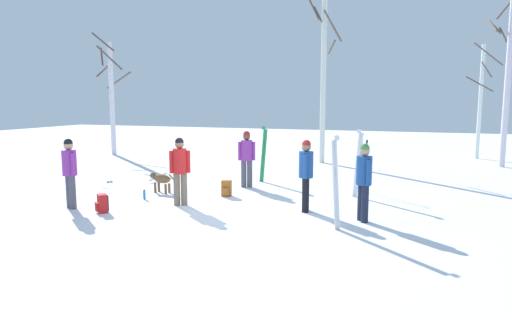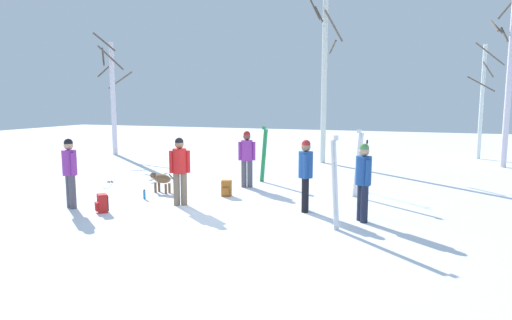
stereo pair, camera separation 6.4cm
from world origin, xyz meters
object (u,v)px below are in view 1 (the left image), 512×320
Objects in this scene: person_4 at (364,177)px; backpack_1 at (102,204)px; birch_tree_1 at (324,66)px; dog at (161,179)px; birch_tree_2 at (481,100)px; ski_poles_0 at (366,165)px; ski_pair_lying_0 at (109,183)px; person_2 at (247,155)px; ski_pair_planted_0 at (336,184)px; water_bottle_0 at (144,195)px; person_3 at (180,167)px; ski_pair_planted_1 at (358,164)px; birch_tree_0 at (111,95)px; birch_tree_3 at (508,71)px; person_1 at (306,171)px; backpack_0 at (226,188)px; person_0 at (70,169)px; ski_pair_planted_2 at (263,154)px.

backpack_1 is (-5.88, -1.26, -0.77)m from person_4.
backpack_1 is at bearing -107.87° from birch_tree_1.
birch_tree_2 is at bearing 49.79° from dog.
birch_tree_1 is (-2.38, 5.68, 3.23)m from ski_poles_0.
dog reaches higher than ski_pair_lying_0.
person_2 reaches higher than ski_poles_0.
backpack_1 is at bearing -141.89° from ski_poles_0.
ski_pair_planted_0 is 5.49m from backpack_1.
birch_tree_1 is at bearing 69.96° from water_bottle_0.
person_2 is at bearing 74.87° from person_3.
dog reaches higher than water_bottle_0.
person_3 is 0.92× the size of ski_pair_planted_1.
birch_tree_0 reaches higher than person_3.
birch_tree_3 reaches higher than person_2.
dog is (-4.40, 0.74, -0.59)m from person_1.
birch_tree_1 reaches higher than person_3.
person_2 is 4.62m from backpack_1.
birch_tree_0 is 0.80× the size of birch_tree_3.
backpack_0 is at bearing 29.68° from water_bottle_0.
birch_tree_1 is at bearing 109.26° from ski_pair_planted_1.
backpack_0 is 1.00× the size of backpack_1.
person_3 is 3.90× the size of backpack_1.
person_2 reaches higher than water_bottle_0.
ski_pair_planted_0 is 4.41× the size of backpack_1.
ski_pair_lying_0 is (-1.28, 3.10, -0.97)m from person_0.
ski_pair_planted_2 reaches higher than person_1.
person_0 is 4.04m from backpack_0.
ski_pair_lying_0 is at bearing -128.72° from birch_tree_1.
ski_poles_0 reaches higher than dog.
birch_tree_2 is at bearing 14.42° from birch_tree_0.
birch_tree_1 is at bearing 112.70° from ski_poles_0.
person_1 is 9.02m from birch_tree_1.
person_1 is 3.90× the size of backpack_1.
person_0 and person_2 have the same top height.
birch_tree_3 is at bearing 57.85° from ski_pair_planted_1.
birch_tree_2 is at bearing 41.46° from ski_pair_lying_0.
person_0 is 0.24× the size of birch_tree_3.
backpack_0 is 1.69× the size of water_bottle_0.
person_3 is 2.03m from backpack_1.
ski_pair_lying_0 is at bearing 145.40° from water_bottle_0.
backpack_0 is 0.08× the size of birch_tree_0.
person_2 and person_4 have the same top height.
birch_tree_2 is (4.23, 13.34, 1.69)m from ski_pair_planted_0.
person_4 is 5.82m from water_bottle_0.
ski_pair_planted_1 reaches higher than ski_pair_planted_2.
ski_pair_planted_0 reaches higher than ski_pair_lying_0.
ski_pair_planted_0 is (5.32, -2.05, 0.58)m from dog.
ski_pair_planted_1 is 0.70m from ski_poles_0.
person_0 reaches higher than ski_poles_0.
birch_tree_1 is at bearing 106.56° from person_4.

